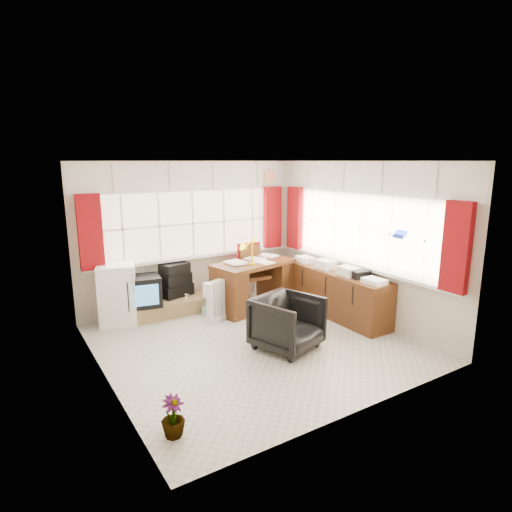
# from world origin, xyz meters

# --- Properties ---
(ground) EXTENTS (4.00, 4.00, 0.00)m
(ground) POSITION_xyz_m (0.00, 0.00, 0.00)
(ground) COLOR beige
(ground) RESTS_ON ground
(room_walls) EXTENTS (4.00, 4.00, 4.00)m
(room_walls) POSITION_xyz_m (0.00, 0.00, 1.50)
(room_walls) COLOR beige
(room_walls) RESTS_ON ground
(window_back) EXTENTS (3.70, 0.12, 3.60)m
(window_back) POSITION_xyz_m (0.00, 1.94, 0.95)
(window_back) COLOR #F6DFC2
(window_back) RESTS_ON room_walls
(window_right) EXTENTS (0.12, 3.70, 3.60)m
(window_right) POSITION_xyz_m (1.94, 0.00, 0.95)
(window_right) COLOR #F6DFC2
(window_right) RESTS_ON room_walls
(curtains) EXTENTS (3.83, 3.83, 1.15)m
(curtains) POSITION_xyz_m (0.92, 0.93, 1.46)
(curtains) COLOR maroon
(curtains) RESTS_ON room_walls
(overhead_cabinets) EXTENTS (3.98, 3.98, 0.48)m
(overhead_cabinets) POSITION_xyz_m (0.98, 0.98, 2.25)
(overhead_cabinets) COLOR silver
(overhead_cabinets) RESTS_ON room_walls
(desk) EXTENTS (1.53, 0.96, 0.85)m
(desk) POSITION_xyz_m (0.77, 1.25, 0.45)
(desk) COLOR #543113
(desk) RESTS_ON ground
(desk_lamp) EXTENTS (0.17, 0.14, 0.47)m
(desk_lamp) POSITION_xyz_m (0.66, 1.11, 1.14)
(desk_lamp) COLOR #FFF30A
(desk_lamp) RESTS_ON desk
(task_chair) EXTENTS (0.47, 0.50, 1.08)m
(task_chair) POSITION_xyz_m (0.90, 1.52, 0.57)
(task_chair) COLOR black
(task_chair) RESTS_ON ground
(office_chair) EXTENTS (0.99, 1.01, 0.73)m
(office_chair) POSITION_xyz_m (0.29, -0.39, 0.37)
(office_chair) COLOR black
(office_chair) RESTS_ON ground
(radiator) EXTENTS (0.48, 0.33, 0.67)m
(radiator) POSITION_xyz_m (-0.01, 1.05, 0.27)
(radiator) COLOR white
(radiator) RESTS_ON ground
(credenza) EXTENTS (0.50, 2.00, 0.85)m
(credenza) POSITION_xyz_m (1.73, 0.20, 0.39)
(credenza) COLOR #543113
(credenza) RESTS_ON ground
(file_tray) EXTENTS (0.34, 0.41, 0.12)m
(file_tray) POSITION_xyz_m (1.76, -0.18, 0.81)
(file_tray) COLOR black
(file_tray) RESTS_ON credenza
(tv_bench) EXTENTS (1.40, 0.50, 0.25)m
(tv_bench) POSITION_xyz_m (-0.55, 1.72, 0.12)
(tv_bench) COLOR #9D774E
(tv_bench) RESTS_ON ground
(crt_tv) EXTENTS (0.60, 0.57, 0.48)m
(crt_tv) POSITION_xyz_m (-1.02, 1.67, 0.49)
(crt_tv) COLOR black
(crt_tv) RESTS_ON tv_bench
(hifi_stack) EXTENTS (0.61, 0.47, 0.57)m
(hifi_stack) POSITION_xyz_m (-0.40, 1.89, 0.52)
(hifi_stack) COLOR black
(hifi_stack) RESTS_ON tv_bench
(mini_fridge) EXTENTS (0.70, 0.70, 0.94)m
(mini_fridge) POSITION_xyz_m (-1.39, 1.80, 0.47)
(mini_fridge) COLOR white
(mini_fridge) RESTS_ON ground
(spray_bottle_a) EXTENTS (0.18, 0.18, 0.33)m
(spray_bottle_a) POSITION_xyz_m (-0.31, 1.64, 0.16)
(spray_bottle_a) COLOR white
(spray_bottle_a) RESTS_ON ground
(spray_bottle_b) EXTENTS (0.11, 0.12, 0.21)m
(spray_bottle_b) POSITION_xyz_m (-0.10, 1.37, 0.10)
(spray_bottle_b) COLOR #90D7C7
(spray_bottle_b) RESTS_ON ground
(flower_vase) EXTENTS (0.30, 0.30, 0.40)m
(flower_vase) POSITION_xyz_m (-1.73, -1.38, 0.20)
(flower_vase) COLOR black
(flower_vase) RESTS_ON ground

